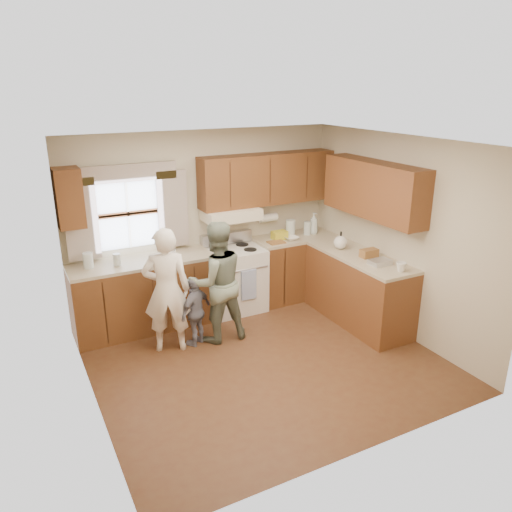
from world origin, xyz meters
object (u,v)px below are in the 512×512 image
stove (235,278)px  woman_right (217,282)px  woman_left (167,290)px  child (196,311)px

stove → woman_right: bearing=-129.3°
woman_right → woman_left: bearing=-1.3°
stove → woman_right: (-0.57, -0.69, 0.30)m
stove → child: (-0.86, -0.70, -0.02)m
woman_left → stove: bearing=-131.9°
woman_left → woman_right: (0.62, -0.03, 0.00)m
stove → child: size_ratio=1.21×
woman_right → child: woman_right is taller
stove → child: 1.11m
woman_left → child: woman_left is taller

